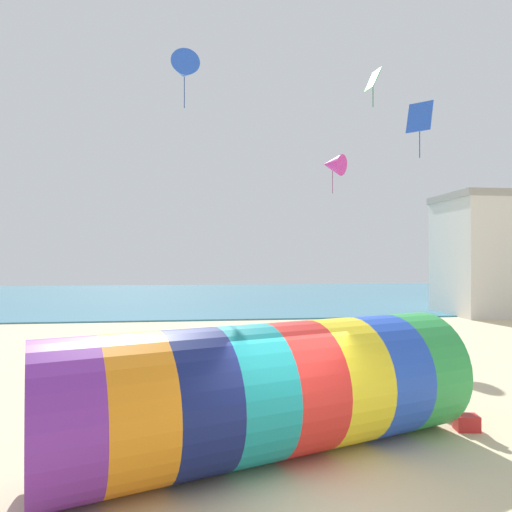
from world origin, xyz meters
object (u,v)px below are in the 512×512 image
(kite_handler, at_px, (446,383))
(bystander_near_water, at_px, (434,333))
(cooler_box, at_px, (467,423))
(kite_green_diamond, at_px, (373,80))
(kite_magenta_delta, at_px, (333,165))
(kite_white_box, at_px, (412,115))
(kite_blue_diamond, at_px, (420,118))
(giant_inflatable_tube, at_px, (269,390))
(bystander_mid_beach, at_px, (228,361))
(kite_blue_delta, at_px, (184,69))

(kite_handler, bearing_deg, bystander_near_water, 63.36)
(kite_handler, distance_m, cooler_box, 1.02)
(kite_handler, height_order, bystander_near_water, kite_handler)
(kite_green_diamond, xyz_separation_m, bystander_near_water, (3.79, 2.64, -9.80))
(cooler_box, bearing_deg, bystander_near_water, 65.84)
(kite_handler, relative_size, kite_green_diamond, 1.27)
(kite_magenta_delta, xyz_separation_m, kite_green_diamond, (-0.60, -7.24, 1.61))
(kite_white_box, xyz_separation_m, kite_magenta_delta, (-4.99, -1.14, -3.16))
(kite_handler, bearing_deg, kite_blue_diamond, 70.17)
(kite_green_diamond, bearing_deg, giant_inflatable_tube, -125.20)
(cooler_box, bearing_deg, bystander_mid_beach, 140.77)
(bystander_near_water, bearing_deg, kite_handler, -116.64)
(kite_white_box, xyz_separation_m, kite_blue_delta, (-12.52, -6.87, -0.86))
(bystander_near_water, bearing_deg, kite_blue_diamond, -124.71)
(kite_handler, xyz_separation_m, bystander_near_water, (4.07, 8.12, -0.14))
(giant_inflatable_tube, xyz_separation_m, bystander_mid_beach, (-0.54, 5.12, -0.55))
(kite_handler, height_order, kite_blue_delta, kite_blue_delta)
(giant_inflatable_tube, height_order, kite_blue_diamond, kite_blue_diamond)
(kite_handler, distance_m, kite_green_diamond, 11.11)
(kite_white_box, height_order, kite_magenta_delta, kite_white_box)
(kite_handler, xyz_separation_m, bystander_mid_beach, (-5.18, 3.63, -0.13))
(kite_magenta_delta, distance_m, kite_green_diamond, 7.44)
(giant_inflatable_tube, bearing_deg, kite_green_diamond, 54.80)
(kite_magenta_delta, bearing_deg, kite_handler, -93.95)
(kite_handler, xyz_separation_m, kite_blue_diamond, (1.68, 4.67, 8.09))
(bystander_near_water, bearing_deg, cooler_box, -114.16)
(kite_magenta_delta, bearing_deg, giant_inflatable_tube, -111.21)
(kite_blue_diamond, distance_m, bystander_near_water, 9.24)
(kite_white_box, relative_size, kite_green_diamond, 0.70)
(kite_blue_diamond, relative_size, bystander_near_water, 1.33)
(bystander_near_water, bearing_deg, kite_white_box, 72.62)
(kite_handler, relative_size, cooler_box, 3.41)
(kite_handler, distance_m, kite_magenta_delta, 15.09)
(kite_white_box, bearing_deg, giant_inflatable_tube, -124.38)
(kite_blue_diamond, distance_m, kite_blue_delta, 8.95)
(giant_inflatable_tube, bearing_deg, cooler_box, 9.50)
(bystander_near_water, height_order, bystander_mid_beach, bystander_mid_beach)
(bystander_mid_beach, bearing_deg, kite_magenta_delta, 56.32)
(giant_inflatable_tube, relative_size, kite_blue_delta, 4.33)
(cooler_box, bearing_deg, kite_magenta_delta, 86.75)
(bystander_mid_beach, bearing_deg, kite_blue_diamond, 8.64)
(kite_handler, height_order, cooler_box, kite_handler)
(kite_handler, height_order, bystander_mid_beach, kite_handler)
(bystander_near_water, height_order, cooler_box, bystander_near_water)
(kite_handler, relative_size, kite_white_box, 1.81)
(giant_inflatable_tube, relative_size, kite_magenta_delta, 4.24)
(kite_handler, xyz_separation_m, kite_blue_delta, (-6.65, 7.00, 10.35))
(bystander_mid_beach, bearing_deg, giant_inflatable_tube, -83.95)
(kite_white_box, bearing_deg, bystander_mid_beach, -137.20)
(giant_inflatable_tube, relative_size, bystander_mid_beach, 5.88)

